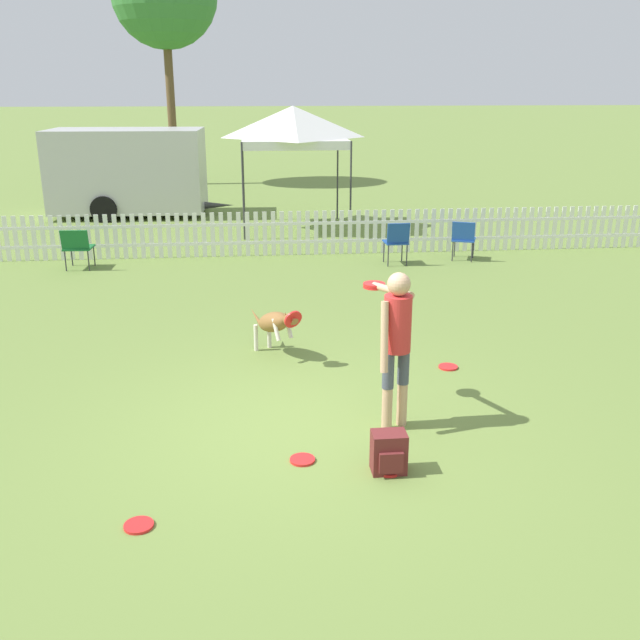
{
  "coord_description": "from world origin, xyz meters",
  "views": [
    {
      "loc": [
        -0.49,
        -6.68,
        3.39
      ],
      "look_at": [
        0.29,
        1.15,
        0.79
      ],
      "focal_mm": 40.0,
      "sensor_mm": 36.0,
      "label": 1
    }
  ],
  "objects_px": {
    "frisbee_near_handler": "(139,525)",
    "folding_chair_green_right": "(77,245)",
    "folding_chair_blue_left": "(464,237)",
    "equipment_trailer": "(128,170)",
    "folding_chair_center": "(397,239)",
    "frisbee_midfield": "(302,460)",
    "frisbee_near_dog": "(388,470)",
    "frisbee_far_scatter": "(448,367)",
    "backpack_on_grass": "(389,453)",
    "canopy_tent_main": "(293,126)",
    "leaping_dog": "(275,323)",
    "handler_person": "(396,332)"
  },
  "relations": [
    {
      "from": "equipment_trailer",
      "to": "folding_chair_green_right",
      "type": "bearing_deg",
      "value": -88.65
    },
    {
      "from": "handler_person",
      "to": "folding_chair_blue_left",
      "type": "distance_m",
      "value": 7.72
    },
    {
      "from": "handler_person",
      "to": "equipment_trailer",
      "type": "relative_size",
      "value": 0.34
    },
    {
      "from": "leaping_dog",
      "to": "frisbee_far_scatter",
      "type": "height_order",
      "value": "leaping_dog"
    },
    {
      "from": "frisbee_midfield",
      "to": "frisbee_far_scatter",
      "type": "distance_m",
      "value": 2.95
    },
    {
      "from": "frisbee_near_handler",
      "to": "folding_chair_center",
      "type": "relative_size",
      "value": 0.28
    },
    {
      "from": "folding_chair_blue_left",
      "to": "equipment_trailer",
      "type": "height_order",
      "value": "equipment_trailer"
    },
    {
      "from": "canopy_tent_main",
      "to": "equipment_trailer",
      "type": "bearing_deg",
      "value": 151.82
    },
    {
      "from": "frisbee_near_handler",
      "to": "folding_chair_blue_left",
      "type": "relative_size",
      "value": 0.3
    },
    {
      "from": "backpack_on_grass",
      "to": "frisbee_near_dog",
      "type": "bearing_deg",
      "value": -83.34
    },
    {
      "from": "frisbee_midfield",
      "to": "folding_chair_green_right",
      "type": "relative_size",
      "value": 0.3
    },
    {
      "from": "frisbee_far_scatter",
      "to": "backpack_on_grass",
      "type": "bearing_deg",
      "value": -116.98
    },
    {
      "from": "frisbee_near_handler",
      "to": "frisbee_midfield",
      "type": "bearing_deg",
      "value": 33.55
    },
    {
      "from": "canopy_tent_main",
      "to": "leaping_dog",
      "type": "bearing_deg",
      "value": -95.35
    },
    {
      "from": "frisbee_near_dog",
      "to": "folding_chair_green_right",
      "type": "xyz_separation_m",
      "value": [
        -4.5,
        8.08,
        0.46
      ]
    },
    {
      "from": "canopy_tent_main",
      "to": "frisbee_midfield",
      "type": "bearing_deg",
      "value": -93.38
    },
    {
      "from": "folding_chair_blue_left",
      "to": "equipment_trailer",
      "type": "xyz_separation_m",
      "value": [
        -7.49,
        6.05,
        0.73
      ]
    },
    {
      "from": "frisbee_near_handler",
      "to": "frisbee_midfield",
      "type": "distance_m",
      "value": 1.68
    },
    {
      "from": "frisbee_near_dog",
      "to": "frisbee_far_scatter",
      "type": "bearing_deg",
      "value": 63.04
    },
    {
      "from": "folding_chair_blue_left",
      "to": "frisbee_midfield",
      "type": "bearing_deg",
      "value": 85.31
    },
    {
      "from": "backpack_on_grass",
      "to": "folding_chair_center",
      "type": "relative_size",
      "value": 0.45
    },
    {
      "from": "frisbee_near_dog",
      "to": "backpack_on_grass",
      "type": "distance_m",
      "value": 0.18
    },
    {
      "from": "backpack_on_grass",
      "to": "frisbee_near_handler",
      "type": "bearing_deg",
      "value": -163.24
    },
    {
      "from": "frisbee_near_handler",
      "to": "folding_chair_green_right",
      "type": "relative_size",
      "value": 0.3
    },
    {
      "from": "folding_chair_blue_left",
      "to": "folding_chair_green_right",
      "type": "bearing_deg",
      "value": 21.58
    },
    {
      "from": "frisbee_near_dog",
      "to": "frisbee_far_scatter",
      "type": "height_order",
      "value": "same"
    },
    {
      "from": "frisbee_near_handler",
      "to": "canopy_tent_main",
      "type": "xyz_separation_m",
      "value": [
        2.08,
        12.47,
        2.45
      ]
    },
    {
      "from": "backpack_on_grass",
      "to": "canopy_tent_main",
      "type": "xyz_separation_m",
      "value": [
        -0.09,
        11.82,
        2.27
      ]
    },
    {
      "from": "frisbee_midfield",
      "to": "folding_chair_blue_left",
      "type": "relative_size",
      "value": 0.3
    },
    {
      "from": "backpack_on_grass",
      "to": "leaping_dog",
      "type": "bearing_deg",
      "value": 106.76
    },
    {
      "from": "frisbee_near_handler",
      "to": "frisbee_near_dog",
      "type": "height_order",
      "value": "same"
    },
    {
      "from": "backpack_on_grass",
      "to": "canopy_tent_main",
      "type": "height_order",
      "value": "canopy_tent_main"
    },
    {
      "from": "handler_person",
      "to": "folding_chair_green_right",
      "type": "distance_m",
      "value": 8.59
    },
    {
      "from": "leaping_dog",
      "to": "folding_chair_blue_left",
      "type": "bearing_deg",
      "value": -156.59
    },
    {
      "from": "frisbee_midfield",
      "to": "folding_chair_center",
      "type": "xyz_separation_m",
      "value": [
        2.44,
        7.55,
        0.5
      ]
    },
    {
      "from": "frisbee_far_scatter",
      "to": "equipment_trailer",
      "type": "height_order",
      "value": "equipment_trailer"
    },
    {
      "from": "frisbee_midfield",
      "to": "canopy_tent_main",
      "type": "relative_size",
      "value": 0.08
    },
    {
      "from": "frisbee_near_dog",
      "to": "frisbee_far_scatter",
      "type": "distance_m",
      "value": 2.72
    },
    {
      "from": "frisbee_far_scatter",
      "to": "folding_chair_center",
      "type": "relative_size",
      "value": 0.28
    },
    {
      "from": "handler_person",
      "to": "leaping_dog",
      "type": "bearing_deg",
      "value": 90.18
    },
    {
      "from": "folding_chair_green_right",
      "to": "equipment_trailer",
      "type": "height_order",
      "value": "equipment_trailer"
    },
    {
      "from": "frisbee_midfield",
      "to": "frisbee_near_dog",
      "type": "bearing_deg",
      "value": -19.45
    },
    {
      "from": "folding_chair_center",
      "to": "folding_chair_green_right",
      "type": "relative_size",
      "value": 1.08
    },
    {
      "from": "frisbee_near_handler",
      "to": "folding_chair_blue_left",
      "type": "xyz_separation_m",
      "value": [
        5.26,
        8.73,
        0.47
      ]
    },
    {
      "from": "folding_chair_center",
      "to": "equipment_trailer",
      "type": "distance_m",
      "value": 8.78
    },
    {
      "from": "frisbee_near_handler",
      "to": "folding_chair_center",
      "type": "bearing_deg",
      "value": 65.64
    },
    {
      "from": "handler_person",
      "to": "backpack_on_grass",
      "type": "distance_m",
      "value": 1.27
    },
    {
      "from": "frisbee_near_dog",
      "to": "handler_person",
      "type": "bearing_deg",
      "value": 76.58
    },
    {
      "from": "folding_chair_green_right",
      "to": "canopy_tent_main",
      "type": "distance_m",
      "value": 6.11
    },
    {
      "from": "leaping_dog",
      "to": "frisbee_near_dog",
      "type": "relative_size",
      "value": 4.55
    }
  ]
}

